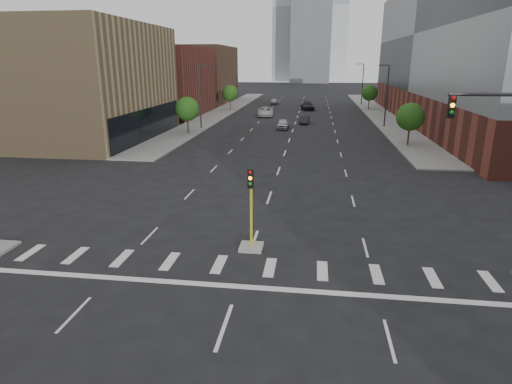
% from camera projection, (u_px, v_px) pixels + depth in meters
% --- Properties ---
extents(ground, '(400.00, 400.00, 0.00)m').
position_uv_depth(ground, '(212.00, 362.00, 14.08)').
color(ground, black).
rests_on(ground, ground).
extents(sidewalk_left_far, '(5.00, 92.00, 0.15)m').
position_uv_depth(sidewalk_left_far, '(224.00, 110.00, 86.12)').
color(sidewalk_left_far, gray).
rests_on(sidewalk_left_far, ground).
extents(sidewalk_right_far, '(5.00, 92.00, 0.15)m').
position_uv_depth(sidewalk_right_far, '(377.00, 113.00, 82.26)').
color(sidewalk_right_far, gray).
rests_on(sidewalk_right_far, ground).
extents(building_left_mid, '(20.00, 24.00, 14.00)m').
position_uv_depth(building_left_mid, '(70.00, 82.00, 53.49)').
color(building_left_mid, '#967C55').
rests_on(building_left_mid, ground).
extents(building_left_far_a, '(20.00, 22.00, 12.00)m').
position_uv_depth(building_left_far_a, '(148.00, 82.00, 78.42)').
color(building_left_far_a, brown).
rests_on(building_left_far_a, ground).
extents(building_left_far_b, '(20.00, 24.00, 13.00)m').
position_uv_depth(building_left_far_b, '(188.00, 75.00, 102.91)').
color(building_left_far_b, brown).
rests_on(building_left_far_b, ground).
extents(building_right_main, '(24.00, 70.00, 22.00)m').
position_uv_depth(building_right_main, '(495.00, 51.00, 63.93)').
color(building_right_main, brown).
rests_on(building_right_main, ground).
extents(tower_left, '(22.00, 22.00, 70.00)m').
position_uv_depth(tower_left, '(296.00, 8.00, 213.38)').
color(tower_left, '#B2B7BC').
rests_on(tower_left, ground).
extents(tower_right, '(20.00, 20.00, 80.00)m').
position_uv_depth(tower_right, '(331.00, 7.00, 247.51)').
color(tower_right, '#B2B7BC').
rests_on(tower_right, ground).
extents(tower_mid, '(18.00, 18.00, 44.00)m').
position_uv_depth(tower_mid, '(311.00, 33.00, 197.20)').
color(tower_mid, slate).
rests_on(tower_mid, ground).
extents(median_traffic_signal, '(1.20, 1.20, 4.40)m').
position_uv_depth(median_traffic_signal, '(251.00, 232.00, 22.29)').
color(median_traffic_signal, '#999993').
rests_on(median_traffic_signal, ground).
extents(streetlight_right_a, '(1.60, 0.22, 9.07)m').
position_uv_depth(streetlight_right_a, '(386.00, 93.00, 63.01)').
color(streetlight_right_a, '#2D2D30').
rests_on(streetlight_right_a, ground).
extents(streetlight_right_b, '(1.60, 0.22, 9.07)m').
position_uv_depth(streetlight_right_b, '(362.00, 82.00, 96.18)').
color(streetlight_right_b, '#2D2D30').
rests_on(streetlight_right_b, ground).
extents(streetlight_left, '(1.60, 0.22, 9.07)m').
position_uv_depth(streetlight_left, '(201.00, 94.00, 61.73)').
color(streetlight_left, '#2D2D30').
rests_on(streetlight_left, ground).
extents(tree_left_near, '(3.20, 3.20, 4.85)m').
position_uv_depth(tree_left_near, '(187.00, 109.00, 57.54)').
color(tree_left_near, '#382619').
rests_on(tree_left_near, ground).
extents(tree_left_far, '(3.20, 3.20, 4.85)m').
position_uv_depth(tree_left_far, '(230.00, 93.00, 85.97)').
color(tree_left_far, '#382619').
rests_on(tree_left_far, ground).
extents(tree_right_near, '(3.20, 3.20, 4.85)m').
position_uv_depth(tree_right_near, '(410.00, 117.00, 49.19)').
color(tree_right_near, '#382619').
rests_on(tree_right_near, ground).
extents(tree_right_far, '(3.20, 3.20, 4.85)m').
position_uv_depth(tree_right_far, '(370.00, 93.00, 87.10)').
color(tree_right_far, '#382619').
rests_on(tree_right_far, ground).
extents(car_near_left, '(1.72, 4.16, 1.41)m').
position_uv_depth(car_near_left, '(283.00, 124.00, 62.82)').
color(car_near_left, '#ACADB1').
rests_on(car_near_left, ground).
extents(car_mid_right, '(1.57, 4.06, 1.32)m').
position_uv_depth(car_mid_right, '(305.00, 120.00, 68.07)').
color(car_mid_right, black).
rests_on(car_mid_right, ground).
extents(car_far_left, '(3.36, 6.20, 1.65)m').
position_uv_depth(car_far_left, '(265.00, 112.00, 77.22)').
color(car_far_left, '#B8B8B8').
rests_on(car_far_left, ground).
extents(car_deep_right, '(3.21, 6.03, 1.66)m').
position_uv_depth(car_deep_right, '(307.00, 106.00, 87.67)').
color(car_deep_right, black).
rests_on(car_deep_right, ground).
extents(car_distant, '(1.82, 4.11, 1.37)m').
position_uv_depth(car_distant, '(274.00, 101.00, 98.99)').
color(car_distant, '#A5A4A9').
rests_on(car_distant, ground).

